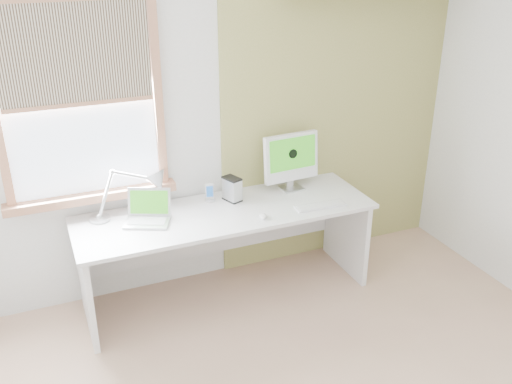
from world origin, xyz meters
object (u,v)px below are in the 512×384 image
desk (223,231)px  external_drive (232,189)px  laptop (148,213)px  desk_lamp (147,187)px  imac (291,158)px

desk → external_drive: size_ratio=11.80×
desk → laptop: (-0.56, 0.01, 0.25)m
desk_lamp → desk: bearing=-17.7°
desk → external_drive: 0.32m
external_drive → imac: imac is taller
imac → external_drive: bearing=-175.8°
external_drive → imac: 0.54m
laptop → imac: bearing=6.0°
desk_lamp → laptop: desk_lamp is taller
desk → desk_lamp: 0.67m
desk → external_drive: bearing=40.2°
external_drive → laptop: bearing=-172.6°
desk → laptop: bearing=179.4°
desk → imac: bearing=11.8°
desk → laptop: 0.61m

